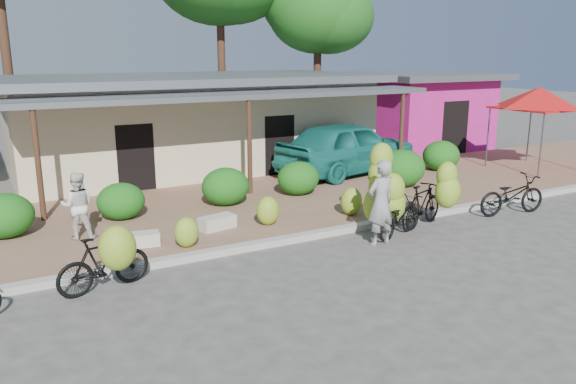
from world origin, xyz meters
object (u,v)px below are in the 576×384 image
object	(u,v)px
bystander	(78,206)
tree_near_right	(313,10)
teal_van	(348,147)
bike_left	(107,260)
sack_far	(142,239)
bike_right	(429,200)
bike_center	(390,200)
red_canopy	(539,98)
vendor	(381,203)
bike_far_right	(512,195)
sack_near	(217,222)

from	to	relation	value
bystander	tree_near_right	bearing A→B (deg)	-122.57
tree_near_right	teal_van	world-z (taller)	tree_near_right
bike_left	sack_far	bearing A→B (deg)	-41.55
bike_right	teal_van	world-z (taller)	teal_van
bike_center	bike_right	distance (m)	1.10
red_canopy	bike_left	distance (m)	15.84
teal_van	vendor	bearing A→B (deg)	140.05
red_canopy	bike_right	world-z (taller)	red_canopy
bystander	bike_far_right	bearing A→B (deg)	-179.26
bike_left	vendor	world-z (taller)	vendor
red_canopy	sack_far	distance (m)	14.55
bike_left	teal_van	size ratio (longest dim) A/B	0.33
vendor	bike_far_right	bearing A→B (deg)	178.52
red_canopy	teal_van	bearing A→B (deg)	158.20
red_canopy	vendor	size ratio (longest dim) A/B	1.84
red_canopy	bike_center	world-z (taller)	red_canopy
bystander	bike_left	bearing A→B (deg)	106.96
bike_left	teal_van	distance (m)	10.84
vendor	sack_far	bearing A→B (deg)	-29.12
tree_near_right	bike_center	xyz separation A→B (m)	(-5.94, -13.17, -5.19)
sack_near	vendor	size ratio (longest dim) A/B	0.45
tree_near_right	vendor	distance (m)	16.04
bike_left	bike_center	world-z (taller)	bike_center
tree_near_right	bike_center	size ratio (longest dim) A/B	3.67
bike_right	bystander	bearing A→B (deg)	49.86
tree_near_right	teal_van	bearing A→B (deg)	-113.08
sack_near	teal_van	size ratio (longest dim) A/B	0.16
tree_near_right	red_canopy	bearing A→B (deg)	-73.60
red_canopy	bike_far_right	bearing A→B (deg)	-146.63
sack_far	vendor	size ratio (longest dim) A/B	0.39
bike_right	bike_far_right	world-z (taller)	bike_right
bike_center	bike_far_right	distance (m)	3.84
bike_center	sack_near	xyz separation A→B (m)	(-3.50, 1.94, -0.54)
teal_van	bike_center	bearing A→B (deg)	143.18
bike_right	sack_near	size ratio (longest dim) A/B	2.17
tree_near_right	bike_far_right	bearing A→B (deg)	-98.99
tree_near_right	bystander	size ratio (longest dim) A/B	5.20
bike_center	sack_far	bearing A→B (deg)	53.21
bike_far_right	vendor	size ratio (longest dim) A/B	1.08
bike_right	sack_far	size ratio (longest dim) A/B	2.46
tree_near_right	sack_near	world-z (taller)	tree_near_right
bike_left	bike_center	distance (m)	6.45
bike_far_right	tree_near_right	bearing A→B (deg)	-0.15
bystander	teal_van	distance (m)	9.54
bike_far_right	teal_van	distance (m)	5.97
bike_far_right	sack_far	world-z (taller)	bike_far_right
bike_center	bike_far_right	world-z (taller)	bike_center
sack_far	bystander	world-z (taller)	bystander
vendor	bystander	distance (m)	6.61
red_canopy	sack_near	bearing A→B (deg)	-174.83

